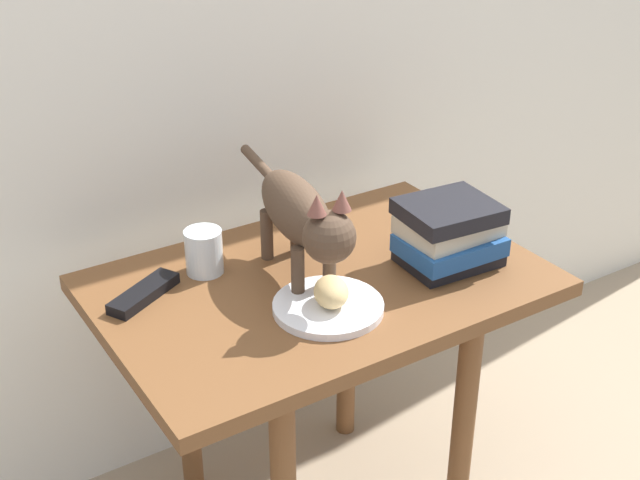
% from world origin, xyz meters
% --- Properties ---
extents(side_table, '(0.80, 0.54, 0.59)m').
position_xyz_m(side_table, '(0.00, 0.00, 0.50)').
color(side_table, brown).
rests_on(side_table, ground).
extents(plate, '(0.19, 0.19, 0.01)m').
position_xyz_m(plate, '(-0.05, -0.10, 0.59)').
color(plate, white).
rests_on(plate, side_table).
extents(bread_roll, '(0.09, 0.10, 0.05)m').
position_xyz_m(bread_roll, '(-0.04, -0.10, 0.63)').
color(bread_roll, '#E0BC7A').
rests_on(bread_roll, plate).
extents(cat, '(0.14, 0.48, 0.23)m').
position_xyz_m(cat, '(-0.03, 0.01, 0.72)').
color(cat, '#4C3828').
rests_on(cat, side_table).
extents(book_stack, '(0.19, 0.16, 0.13)m').
position_xyz_m(book_stack, '(0.23, -0.08, 0.65)').
color(book_stack, black).
rests_on(book_stack, side_table).
extents(candle_jar, '(0.07, 0.07, 0.08)m').
position_xyz_m(candle_jar, '(-0.17, 0.14, 0.63)').
color(candle_jar, silver).
rests_on(candle_jar, side_table).
extents(tv_remote, '(0.15, 0.11, 0.02)m').
position_xyz_m(tv_remote, '(-0.30, 0.11, 0.60)').
color(tv_remote, black).
rests_on(tv_remote, side_table).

